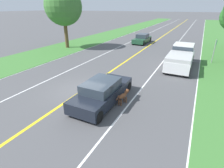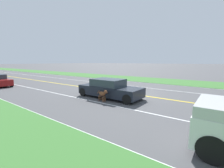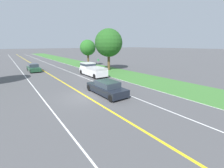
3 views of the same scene
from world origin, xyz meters
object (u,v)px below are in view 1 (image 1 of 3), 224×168
street_sign (215,48)px  ego_car (102,92)px  roadside_tree_left_near (63,7)px  dog (124,95)px  oncoming_car (142,39)px  pickup_truck (181,57)px

street_sign → ego_car: bearing=-117.2°
roadside_tree_left_near → street_sign: roadside_tree_left_near is taller
dog → ego_car: bearing=-147.5°
oncoming_car → roadside_tree_left_near: 12.28m
ego_car → pickup_truck: bearing=69.9°
roadside_tree_left_near → pickup_truck: bearing=-7.2°
dog → roadside_tree_left_near: roadside_tree_left_near is taller
dog → pickup_truck: pickup_truck is taller
roadside_tree_left_near → street_sign: size_ratio=3.27×
dog → street_sign: 12.49m
pickup_truck → oncoming_car: (-6.81, 9.77, -0.32)m
ego_car → roadside_tree_left_near: size_ratio=0.63×
oncoming_car → pickup_truck: bearing=124.9°
oncoming_car → roadside_tree_left_near: size_ratio=0.61×
ego_car → pickup_truck: size_ratio=0.86×
ego_car → roadside_tree_left_near: (-11.75, 10.96, 4.57)m
pickup_truck → oncoming_car: bearing=124.9°
ego_car → street_sign: 13.32m
ego_car → dog: bearing=16.3°
ego_car → dog: 1.28m
ego_car → oncoming_car: bearing=100.5°
street_sign → pickup_truck: bearing=-134.9°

